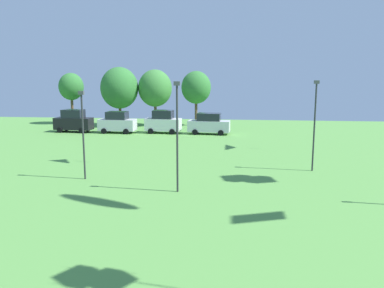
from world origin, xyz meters
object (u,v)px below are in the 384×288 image
at_px(parked_car_leftmost, 74,121).
at_px(light_post_0, 315,121).
at_px(light_post_2, 177,131).
at_px(parked_car_third_from_left, 163,122).
at_px(treeline_tree_2, 155,88).
at_px(light_post_1, 83,130).
at_px(treeline_tree_1, 119,88).
at_px(treeline_tree_3, 196,88).
at_px(treeline_tree_0, 71,87).
at_px(parked_car_second_from_left, 117,122).
at_px(parked_car_rightmost_in_row, 209,124).

relative_size(parked_car_leftmost, light_post_0, 0.70).
bearing_deg(light_post_0, light_post_2, -145.25).
bearing_deg(parked_car_third_from_left, parked_car_leftmost, -174.36).
relative_size(light_post_0, light_post_2, 0.99).
xyz_separation_m(parked_car_third_from_left, treeline_tree_2, (-2.20, 6.47, 3.65)).
relative_size(light_post_1, treeline_tree_1, 0.76).
xyz_separation_m(parked_car_leftmost, treeline_tree_1, (4.02, 5.87, 3.71)).
xyz_separation_m(parked_car_leftmost, light_post_2, (15.78, -23.01, 2.36)).
height_order(light_post_1, light_post_2, light_post_2).
bearing_deg(parked_car_third_from_left, treeline_tree_1, 144.44).
bearing_deg(parked_car_third_from_left, light_post_0, -46.80).
distance_m(light_post_0, treeline_tree_1, 30.74).
height_order(treeline_tree_1, treeline_tree_2, treeline_tree_1).
bearing_deg(treeline_tree_1, treeline_tree_3, 9.41).
xyz_separation_m(light_post_1, treeline_tree_0, (-12.46, 28.39, 1.75)).
distance_m(parked_car_second_from_left, light_post_2, 25.26).
xyz_separation_m(light_post_2, treeline_tree_2, (-7.23, 29.79, 1.29)).
bearing_deg(treeline_tree_3, light_post_0, -66.01).
height_order(light_post_2, treeline_tree_3, treeline_tree_3).
xyz_separation_m(light_post_0, treeline_tree_3, (-10.82, 24.31, 1.40)).
relative_size(parked_car_second_from_left, treeline_tree_2, 0.59).
height_order(parked_car_rightmost_in_row, light_post_0, light_post_0).
height_order(parked_car_leftmost, light_post_2, light_post_2).
bearing_deg(light_post_0, treeline_tree_3, 113.99).
distance_m(treeline_tree_1, treeline_tree_3, 10.04).
height_order(treeline_tree_1, treeline_tree_3, treeline_tree_1).
xyz_separation_m(parked_car_leftmost, light_post_0, (24.73, -16.80, 2.34)).
bearing_deg(light_post_0, treeline_tree_0, 138.89).
bearing_deg(parked_car_third_from_left, treeline_tree_2, 112.70).
bearing_deg(parked_car_second_from_left, light_post_2, -63.26).
height_order(parked_car_second_from_left, parked_car_third_from_left, parked_car_third_from_left).
relative_size(parked_car_second_from_left, treeline_tree_0, 0.62).
bearing_deg(treeline_tree_0, treeline_tree_3, -0.36).
xyz_separation_m(treeline_tree_0, treeline_tree_1, (7.26, -1.75, -0.06)).
xyz_separation_m(parked_car_leftmost, treeline_tree_3, (13.92, 7.51, 3.74)).
xyz_separation_m(parked_car_second_from_left, parked_car_third_from_left, (5.38, 0.44, 0.07)).
height_order(parked_car_second_from_left, treeline_tree_3, treeline_tree_3).
xyz_separation_m(light_post_0, treeline_tree_0, (-27.97, 24.42, 1.43)).
bearing_deg(parked_car_rightmost_in_row, light_post_1, -104.06).
height_order(light_post_0, light_post_1, light_post_0).
distance_m(parked_car_third_from_left, treeline_tree_1, 9.48).
xyz_separation_m(parked_car_rightmost_in_row, treeline_tree_1, (-12.11, 5.84, 3.81)).
distance_m(parked_car_leftmost, treeline_tree_0, 9.09).
relative_size(light_post_1, treeline_tree_2, 0.79).
bearing_deg(treeline_tree_3, light_post_1, -99.43).
xyz_separation_m(parked_car_rightmost_in_row, light_post_1, (-6.90, -20.80, 2.12)).
distance_m(parked_car_rightmost_in_row, treeline_tree_0, 21.16).
bearing_deg(parked_car_leftmost, light_post_2, -51.79).
xyz_separation_m(parked_car_second_from_left, treeline_tree_2, (3.18, 6.91, 3.72)).
height_order(parked_car_third_from_left, treeline_tree_2, treeline_tree_2).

